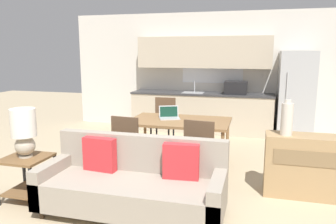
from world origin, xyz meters
TOP-DOWN VIEW (x-y plane):
  - ground_plane at (0.00, 0.00)m, footprint 20.00×20.00m
  - wall_back at (0.00, 4.63)m, footprint 6.40×0.07m
  - kitchen_counter at (0.01, 4.33)m, footprint 3.19×0.65m
  - refrigerator at (1.99, 4.22)m, footprint 0.70×0.76m
  - dining_table at (0.03, 1.97)m, footprint 1.58×0.96m
  - couch at (-0.10, 0.27)m, footprint 2.06×0.80m
  - side_table at (-1.48, 0.22)m, footprint 0.51×0.51m
  - table_lamp at (-1.48, 0.23)m, footprint 0.30×0.30m
  - credenza at (1.81, 1.24)m, footprint 0.93×0.39m
  - vase at (1.58, 1.20)m, footprint 0.14×0.14m
  - dining_chair_near_left at (-0.48, 1.10)m, footprint 0.46×0.46m
  - dining_chair_far_left at (-0.47, 2.82)m, footprint 0.43×0.43m
  - dining_chair_near_right at (0.53, 1.11)m, footprint 0.47×0.47m
  - laptop at (-0.16, 2.07)m, footprint 0.39×0.36m

SIDE VIEW (x-z plane):
  - ground_plane at x=0.00m, z-range 0.00..0.00m
  - couch at x=-0.10m, z-range -0.09..0.76m
  - side_table at x=-1.48m, z-range 0.10..0.65m
  - credenza at x=1.81m, z-range 0.00..0.79m
  - dining_chair_near_left at x=-0.48m, z-range 0.05..1.01m
  - dining_chair_far_left at x=-0.47m, z-range 0.05..1.01m
  - dining_chair_near_right at x=0.53m, z-range 0.05..1.01m
  - dining_table at x=0.03m, z-range 0.31..1.05m
  - laptop at x=-0.16m, z-range 0.69..0.89m
  - kitchen_counter at x=0.01m, z-range -0.23..1.92m
  - table_lamp at x=-1.48m, z-range 0.59..1.18m
  - refrigerator at x=1.99m, z-range 0.00..1.83m
  - vase at x=1.58m, z-range 0.77..1.22m
  - wall_back at x=0.00m, z-range 0.00..2.70m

